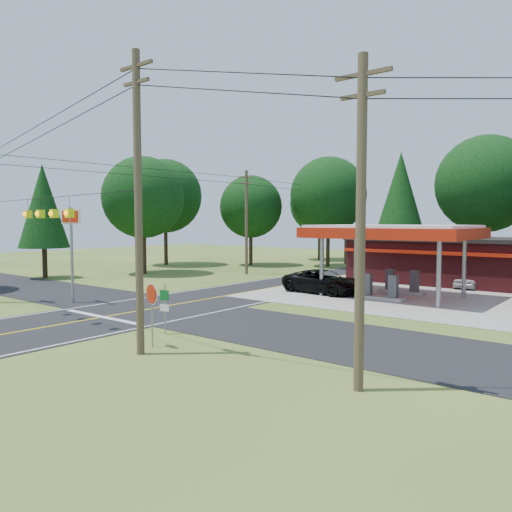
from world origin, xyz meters
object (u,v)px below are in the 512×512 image
Objects in this scene: octagonal_stop_sign at (152,299)px; suv_car at (323,282)px; gas_canopy at (392,234)px; sedan_car at (472,279)px; big_stop_sign at (71,234)px.

suv_car is at bearing 98.11° from octagonal_stop_sign.
gas_canopy is 9.26m from sedan_car.
suv_car is 1.47× the size of sedan_car.
octagonal_stop_sign is (12.53, -4.01, -2.38)m from big_stop_sign.
big_stop_sign is at bearing -134.07° from gas_canopy.
big_stop_sign is (-10.03, -13.53, 3.54)m from suv_car.
big_stop_sign is at bearing 148.62° from suv_car.
octagonal_stop_sign is (2.50, -17.54, 1.16)m from suv_car.
gas_canopy reaches higher than sedan_car.
sedan_car is at bearing -33.19° from suv_car.
sedan_car is at bearing 69.44° from gas_canopy.
octagonal_stop_sign reaches higher than sedan_car.
gas_canopy is 20.89m from big_stop_sign.
suv_car is at bearing -124.28° from sedan_car.
octagonal_stop_sign is at bearing -17.73° from big_stop_sign.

